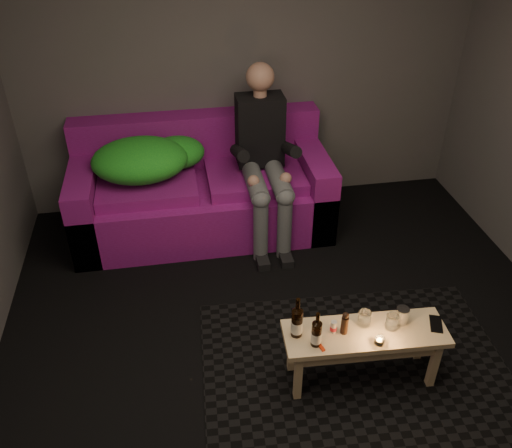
{
  "coord_description": "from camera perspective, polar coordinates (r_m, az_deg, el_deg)",
  "views": [
    {
      "loc": [
        -0.7,
        -2.32,
        2.79
      ],
      "look_at": [
        -0.13,
        0.98,
        0.52
      ],
      "focal_mm": 38.0,
      "sensor_mm": 36.0,
      "label": 1
    }
  ],
  "objects": [
    {
      "name": "floor",
      "position": [
        3.69,
        4.74,
        -15.02
      ],
      "size": [
        4.5,
        4.5,
        0.0
      ],
      "primitive_type": "plane",
      "color": "black",
      "rests_on": "ground"
    },
    {
      "name": "green_blanket",
      "position": [
        4.63,
        -11.49,
        6.77
      ],
      "size": [
        0.96,
        0.65,
        0.33
      ],
      "color": "#198C27",
      "rests_on": "sofa"
    },
    {
      "name": "rug",
      "position": [
        3.73,
        10.49,
        -14.88
      ],
      "size": [
        2.08,
        1.56,
        0.01
      ],
      "primitive_type": "cube",
      "rotation": [
        0.0,
        0.0,
        -0.06
      ],
      "color": "black",
      "rests_on": "floor"
    },
    {
      "name": "tumbler_front",
      "position": [
        3.43,
        14.13,
        -9.94
      ],
      "size": [
        0.09,
        0.09,
        0.1
      ],
      "primitive_type": "cylinder",
      "rotation": [
        0.0,
        0.0,
        -0.15
      ],
      "color": "white",
      "rests_on": "coffee_table"
    },
    {
      "name": "salt_shaker",
      "position": [
        3.34,
        8.16,
        -10.66
      ],
      "size": [
        0.05,
        0.05,
        0.08
      ],
      "primitive_type": "cylinder",
      "rotation": [
        0.0,
        0.0,
        -0.29
      ],
      "color": "silver",
      "rests_on": "coffee_table"
    },
    {
      "name": "tealight",
      "position": [
        3.33,
        12.85,
        -11.89
      ],
      "size": [
        0.06,
        0.06,
        0.04
      ],
      "color": "white",
      "rests_on": "coffee_table"
    },
    {
      "name": "beer_bottle_a",
      "position": [
        3.26,
        4.34,
        -10.23
      ],
      "size": [
        0.07,
        0.07,
        0.28
      ],
      "color": "black",
      "rests_on": "coffee_table"
    },
    {
      "name": "beer_bottle_b",
      "position": [
        3.22,
        6.38,
        -11.35
      ],
      "size": [
        0.06,
        0.06,
        0.25
      ],
      "color": "black",
      "rests_on": "coffee_table"
    },
    {
      "name": "red_lighter",
      "position": [
        3.27,
        6.83,
        -12.69
      ],
      "size": [
        0.04,
        0.07,
        0.01
      ],
      "primitive_type": "cube",
      "rotation": [
        0.0,
        0.0,
        0.27
      ],
      "color": "red",
      "rests_on": "coffee_table"
    },
    {
      "name": "person",
      "position": [
        4.51,
        0.81,
        7.43
      ],
      "size": [
        0.39,
        0.91,
        1.46
      ],
      "color": "black",
      "rests_on": "sofa"
    },
    {
      "name": "sofa",
      "position": [
        4.81,
        -5.72,
        3.44
      ],
      "size": [
        2.18,
        0.98,
        0.94
      ],
      "color": "#811169",
      "rests_on": "floor"
    },
    {
      "name": "steel_cup",
      "position": [
        3.47,
        15.12,
        -9.29
      ],
      "size": [
        0.1,
        0.1,
        0.11
      ],
      "primitive_type": "cylinder",
      "rotation": [
        0.0,
        0.0,
        0.4
      ],
      "color": "silver",
      "rests_on": "coffee_table"
    },
    {
      "name": "smartphone",
      "position": [
        3.55,
        18.42,
        -9.95
      ],
      "size": [
        0.12,
        0.16,
        0.01
      ],
      "primitive_type": "cube",
      "rotation": [
        0.0,
        0.0,
        -0.35
      ],
      "color": "black",
      "rests_on": "coffee_table"
    },
    {
      "name": "tumbler_back",
      "position": [
        3.41,
        11.35,
        -9.71
      ],
      "size": [
        0.09,
        0.09,
        0.09
      ],
      "primitive_type": "cylinder",
      "rotation": [
        0.0,
        0.0,
        0.1
      ],
      "color": "white",
      "rests_on": "coffee_table"
    },
    {
      "name": "room",
      "position": [
        3.09,
        4.08,
        12.38
      ],
      "size": [
        4.5,
        4.5,
        4.5
      ],
      "color": "silver",
      "rests_on": "ground"
    },
    {
      "name": "pepper_mill",
      "position": [
        3.33,
        9.3,
        -10.47
      ],
      "size": [
        0.06,
        0.06,
        0.12
      ],
      "primitive_type": "cylinder",
      "rotation": [
        0.0,
        0.0,
        -0.35
      ],
      "color": "black",
      "rests_on": "coffee_table"
    },
    {
      "name": "coffee_table",
      "position": [
        3.46,
        11.33,
        -11.87
      ],
      "size": [
        1.01,
        0.37,
        0.41
      ],
      "rotation": [
        0.0,
        0.0,
        -0.06
      ],
      "color": "#D7B27E",
      "rests_on": "rug"
    }
  ]
}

